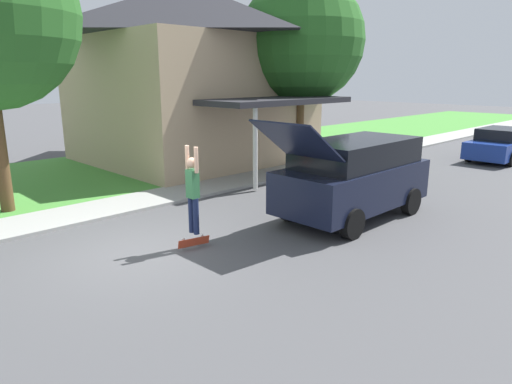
% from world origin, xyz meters
% --- Properties ---
extents(ground_plane, '(120.00, 120.00, 0.00)m').
position_xyz_m(ground_plane, '(0.00, 0.00, 0.00)').
color(ground_plane, '#49494C').
extents(lawn, '(10.00, 80.00, 0.08)m').
position_xyz_m(lawn, '(-8.00, 6.00, 0.04)').
color(lawn, '#478E38').
rests_on(lawn, ground_plane).
extents(sidewalk, '(1.80, 80.00, 0.10)m').
position_xyz_m(sidewalk, '(-3.60, 6.00, 0.05)').
color(sidewalk, '#9E9E99').
rests_on(sidewalk, ground_plane).
extents(house, '(11.03, 9.25, 7.56)m').
position_xyz_m(house, '(-8.46, 7.73, 4.01)').
color(house, tan).
rests_on(house, lawn).
extents(lawn_tree_far, '(5.17, 5.17, 7.70)m').
position_xyz_m(lawn_tree_far, '(-4.33, 10.39, 5.18)').
color(lawn_tree_far, brown).
rests_on(lawn_tree_far, lawn).
extents(suv_parked, '(2.20, 5.32, 2.80)m').
position_xyz_m(suv_parked, '(1.77, 5.47, 1.16)').
color(suv_parked, black).
rests_on(suv_parked, ground_plane).
extents(car_down_street, '(1.97, 4.49, 1.48)m').
position_xyz_m(car_down_street, '(1.48, 17.82, 0.72)').
color(car_down_street, navy).
rests_on(car_down_street, ground_plane).
extents(skateboarder, '(0.41, 0.23, 1.96)m').
position_xyz_m(skateboarder, '(0.61, 1.00, 1.36)').
color(skateboarder, '#192347').
rests_on(skateboarder, ground_plane).
extents(skateboard, '(0.21, 0.76, 0.24)m').
position_xyz_m(skateboard, '(0.63, 0.96, 0.15)').
color(skateboard, '#B73D23').
rests_on(skateboard, ground_plane).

